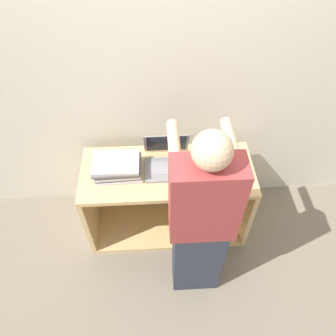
# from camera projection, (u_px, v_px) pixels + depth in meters

# --- Properties ---
(ground_plane) EXTENTS (12.00, 12.00, 0.00)m
(ground_plane) POSITION_uv_depth(u_px,v_px,m) (169.00, 250.00, 2.78)
(ground_plane) COLOR #756B5B
(wall_back) EXTENTS (8.00, 0.05, 2.40)m
(wall_back) POSITION_uv_depth(u_px,v_px,m) (165.00, 86.00, 2.30)
(wall_back) COLOR beige
(wall_back) RESTS_ON ground_plane
(cart) EXTENTS (1.28, 0.54, 0.72)m
(cart) POSITION_uv_depth(u_px,v_px,m) (167.00, 192.00, 2.73)
(cart) COLOR tan
(cart) RESTS_ON ground_plane
(laptop_open) EXTENTS (0.33, 0.31, 0.24)m
(laptop_open) POSITION_uv_depth(u_px,v_px,m) (167.00, 161.00, 2.41)
(laptop_open) COLOR gray
(laptop_open) RESTS_ON cart
(laptop_stack_left) EXTENTS (0.35, 0.26, 0.13)m
(laptop_stack_left) POSITION_uv_depth(u_px,v_px,m) (117.00, 167.00, 2.35)
(laptop_stack_left) COLOR #B7B7BC
(laptop_stack_left) RESTS_ON cart
(laptop_stack_right) EXTENTS (0.36, 0.25, 0.08)m
(laptop_stack_right) POSITION_uv_depth(u_px,v_px,m) (216.00, 165.00, 2.39)
(laptop_stack_right) COLOR #232326
(laptop_stack_right) RESTS_ON cart
(person) EXTENTS (0.40, 0.52, 1.55)m
(person) POSITION_uv_depth(u_px,v_px,m) (201.00, 225.00, 2.04)
(person) COLOR #2D3342
(person) RESTS_ON ground_plane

